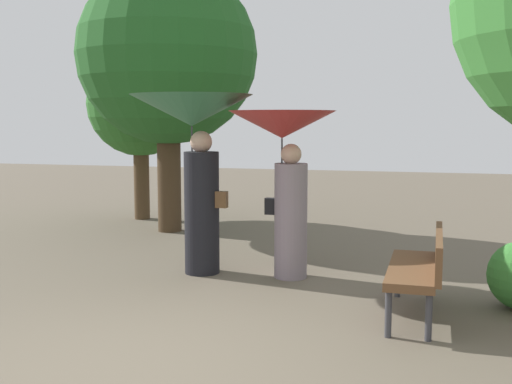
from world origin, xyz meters
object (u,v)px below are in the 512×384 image
(person_right, at_px, (285,152))
(tree_mid_left, at_px, (140,94))
(person_left, at_px, (194,136))
(park_bench, at_px, (421,265))
(tree_near_left, at_px, (167,39))

(person_right, distance_m, tree_mid_left, 5.33)
(person_left, bearing_deg, person_right, -78.27)
(person_left, height_order, tree_mid_left, tree_mid_left)
(park_bench, relative_size, tree_near_left, 0.30)
(park_bench, height_order, tree_near_left, tree_near_left)
(person_left, xyz_separation_m, tree_mid_left, (-2.58, 3.80, 0.69))
(person_left, bearing_deg, tree_near_left, 37.65)
(park_bench, xyz_separation_m, tree_mid_left, (-5.33, 4.95, 1.89))
(person_right, xyz_separation_m, park_bench, (1.63, -1.21, -1.00))
(park_bench, xyz_separation_m, tree_near_left, (-4.26, 3.82, 2.73))
(person_left, height_order, person_right, person_left)
(tree_mid_left, bearing_deg, park_bench, -42.84)
(tree_near_left, bearing_deg, park_bench, -41.85)
(person_left, height_order, park_bench, person_left)
(person_left, distance_m, park_bench, 3.21)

